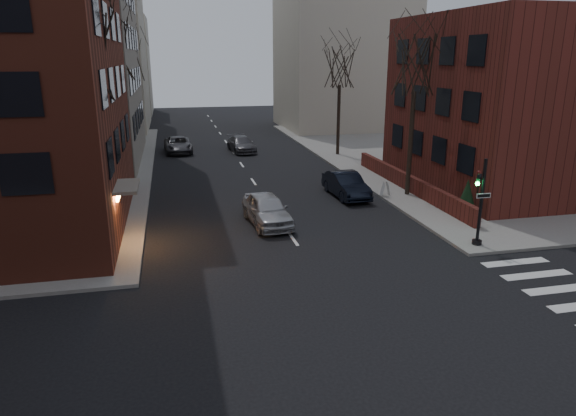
{
  "coord_description": "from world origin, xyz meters",
  "views": [
    {
      "loc": [
        -5.41,
        -10.7,
        8.49
      ],
      "look_at": [
        -0.57,
        10.57,
        2.0
      ],
      "focal_mm": 32.0,
      "sensor_mm": 36.0,
      "label": 1
    }
  ],
  "objects_px": {
    "evergreen_shrub": "(467,198)",
    "traffic_signal": "(479,208)",
    "parked_sedan": "(346,185)",
    "car_lane_far": "(178,145)",
    "streetlamp_near": "(124,129)",
    "sandwich_board": "(385,189)",
    "car_lane_gray": "(241,144)",
    "tree_left_a": "(87,56)",
    "tree_right_a": "(416,64)",
    "tree_left_c": "(129,61)",
    "car_lane_silver": "(267,209)",
    "tree_left_b": "(113,49)",
    "streetlamp_far": "(140,101)",
    "tree_right_b": "(340,67)"
  },
  "relations": [
    {
      "from": "streetlamp_far",
      "to": "evergreen_shrub",
      "type": "xyz_separation_m",
      "value": [
        18.0,
        -29.03,
        -3.05
      ]
    },
    {
      "from": "tree_left_a",
      "to": "tree_right_a",
      "type": "distance_m",
      "value": 18.05
    },
    {
      "from": "tree_left_c",
      "to": "car_lane_far",
      "type": "bearing_deg",
      "value": -39.7
    },
    {
      "from": "tree_left_c",
      "to": "streetlamp_near",
      "type": "bearing_deg",
      "value": -88.09
    },
    {
      "from": "streetlamp_near",
      "to": "streetlamp_far",
      "type": "xyz_separation_m",
      "value": [
        0.0,
        20.0,
        0.0
      ]
    },
    {
      "from": "car_lane_far",
      "to": "car_lane_gray",
      "type": "bearing_deg",
      "value": -11.58
    },
    {
      "from": "evergreen_shrub",
      "to": "traffic_signal",
      "type": "bearing_deg",
      "value": -115.15
    },
    {
      "from": "tree_left_b",
      "to": "evergreen_shrub",
      "type": "bearing_deg",
      "value": -35.01
    },
    {
      "from": "tree_left_b",
      "to": "tree_left_c",
      "type": "distance_m",
      "value": 14.03
    },
    {
      "from": "tree_left_b",
      "to": "tree_left_a",
      "type": "bearing_deg",
      "value": -90.0
    },
    {
      "from": "traffic_signal",
      "to": "streetlamp_near",
      "type": "xyz_separation_m",
      "value": [
        -16.14,
        13.01,
        2.33
      ]
    },
    {
      "from": "parked_sedan",
      "to": "evergreen_shrub",
      "type": "bearing_deg",
      "value": -53.33
    },
    {
      "from": "tree_left_c",
      "to": "sandwich_board",
      "type": "relative_size",
      "value": 10.92
    },
    {
      "from": "tree_right_b",
      "to": "car_lane_gray",
      "type": "bearing_deg",
      "value": 154.24
    },
    {
      "from": "tree_right_b",
      "to": "evergreen_shrub",
      "type": "distance_m",
      "value": 20.1
    },
    {
      "from": "tree_left_c",
      "to": "sandwich_board",
      "type": "distance_m",
      "value": 28.3
    },
    {
      "from": "tree_right_a",
      "to": "streetlamp_near",
      "type": "xyz_separation_m",
      "value": [
        -17.0,
        4.0,
        -3.79
      ]
    },
    {
      "from": "tree_left_c",
      "to": "parked_sedan",
      "type": "bearing_deg",
      "value": -56.98
    },
    {
      "from": "car_lane_far",
      "to": "sandwich_board",
      "type": "distance_m",
      "value": 22.41
    },
    {
      "from": "sandwich_board",
      "to": "car_lane_gray",
      "type": "bearing_deg",
      "value": 118.06
    },
    {
      "from": "car_lane_far",
      "to": "tree_right_a",
      "type": "bearing_deg",
      "value": -56.55
    },
    {
      "from": "car_lane_gray",
      "to": "tree_left_a",
      "type": "bearing_deg",
      "value": -119.71
    },
    {
      "from": "traffic_signal",
      "to": "sandwich_board",
      "type": "xyz_separation_m",
      "value": [
        -0.64,
        8.94,
        -1.31
      ]
    },
    {
      "from": "parked_sedan",
      "to": "car_lane_gray",
      "type": "height_order",
      "value": "parked_sedan"
    },
    {
      "from": "traffic_signal",
      "to": "streetlamp_far",
      "type": "distance_m",
      "value": 36.81
    },
    {
      "from": "streetlamp_near",
      "to": "parked_sedan",
      "type": "bearing_deg",
      "value": -13.78
    },
    {
      "from": "tree_right_a",
      "to": "tree_right_b",
      "type": "xyz_separation_m",
      "value": [
        0.0,
        14.0,
        -0.44
      ]
    },
    {
      "from": "tree_left_c",
      "to": "tree_left_a",
      "type": "bearing_deg",
      "value": -90.0
    },
    {
      "from": "tree_left_c",
      "to": "car_lane_gray",
      "type": "bearing_deg",
      "value": -23.33
    },
    {
      "from": "tree_right_a",
      "to": "traffic_signal",
      "type": "bearing_deg",
      "value": -95.47
    },
    {
      "from": "car_lane_silver",
      "to": "traffic_signal",
      "type": "bearing_deg",
      "value": -37.14
    },
    {
      "from": "parked_sedan",
      "to": "car_lane_far",
      "type": "distance_m",
      "value": 20.53
    },
    {
      "from": "tree_left_a",
      "to": "parked_sedan",
      "type": "relative_size",
      "value": 2.2
    },
    {
      "from": "car_lane_silver",
      "to": "car_lane_gray",
      "type": "distance_m",
      "value": 21.43
    },
    {
      "from": "tree_left_c",
      "to": "car_lane_gray",
      "type": "relative_size",
      "value": 2.02
    },
    {
      "from": "tree_right_a",
      "to": "streetlamp_near",
      "type": "height_order",
      "value": "tree_right_a"
    },
    {
      "from": "tree_left_b",
      "to": "streetlamp_near",
      "type": "xyz_separation_m",
      "value": [
        0.6,
        -4.0,
        -4.68
      ]
    },
    {
      "from": "car_lane_gray",
      "to": "car_lane_far",
      "type": "distance_m",
      "value": 5.76
    },
    {
      "from": "traffic_signal",
      "to": "tree_left_a",
      "type": "relative_size",
      "value": 0.39
    },
    {
      "from": "tree_left_a",
      "to": "tree_right_b",
      "type": "bearing_deg",
      "value": 45.64
    },
    {
      "from": "car_lane_silver",
      "to": "car_lane_gray",
      "type": "relative_size",
      "value": 0.98
    },
    {
      "from": "streetlamp_near",
      "to": "evergreen_shrub",
      "type": "bearing_deg",
      "value": -26.64
    },
    {
      "from": "tree_right_a",
      "to": "car_lane_far",
      "type": "bearing_deg",
      "value": 126.13
    },
    {
      "from": "evergreen_shrub",
      "to": "tree_left_b",
      "type": "bearing_deg",
      "value": 144.99
    },
    {
      "from": "tree_left_a",
      "to": "tree_right_a",
      "type": "bearing_deg",
      "value": 12.8
    },
    {
      "from": "traffic_signal",
      "to": "sandwich_board",
      "type": "bearing_deg",
      "value": 94.08
    },
    {
      "from": "tree_right_b",
      "to": "sandwich_board",
      "type": "xyz_separation_m",
      "value": [
        -1.5,
        -14.06,
        -6.99
      ]
    },
    {
      "from": "streetlamp_near",
      "to": "car_lane_silver",
      "type": "height_order",
      "value": "streetlamp_near"
    },
    {
      "from": "car_lane_far",
      "to": "sandwich_board",
      "type": "relative_size",
      "value": 5.73
    },
    {
      "from": "parked_sedan",
      "to": "sandwich_board",
      "type": "distance_m",
      "value": 2.44
    }
  ]
}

